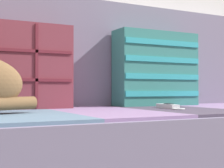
{
  "coord_description": "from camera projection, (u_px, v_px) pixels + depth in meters",
  "views": [
    {
      "loc": [
        -0.73,
        -1.09,
        0.49
      ],
      "look_at": [
        -0.14,
        0.05,
        0.51
      ],
      "focal_mm": 55.0,
      "sensor_mm": 36.0,
      "label": 1
    }
  ],
  "objects": [
    {
      "name": "couch",
      "position": [
        134.0,
        159.0,
        1.41
      ],
      "size": [
        2.07,
        0.85,
        0.41
      ],
      "color": "gray",
      "rests_on": "ground_plane"
    },
    {
      "name": "sofa_backrest",
      "position": [
        98.0,
        54.0,
        1.73
      ],
      "size": [
        2.03,
        0.14,
        0.52
      ],
      "color": "slate",
      "rests_on": "couch"
    },
    {
      "name": "throw_pillow_quilted",
      "position": [
        13.0,
        66.0,
        1.4
      ],
      "size": [
        0.47,
        0.14,
        0.35
      ],
      "color": "brown",
      "rests_on": "couch"
    },
    {
      "name": "throw_pillow_striped",
      "position": [
        156.0,
        69.0,
        1.72
      ],
      "size": [
        0.44,
        0.14,
        0.37
      ],
      "color": "#337A70",
      "rests_on": "couch"
    },
    {
      "name": "game_remote_far",
      "position": [
        168.0,
        106.0,
        1.44
      ],
      "size": [
        0.07,
        0.19,
        0.02
      ],
      "color": "white",
      "rests_on": "couch"
    }
  ]
}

